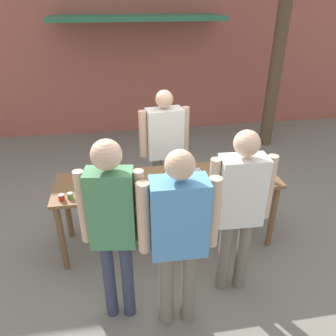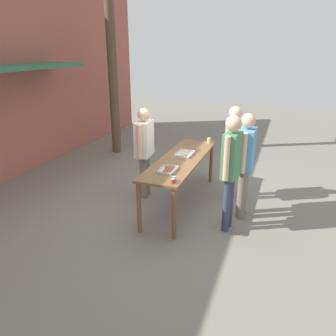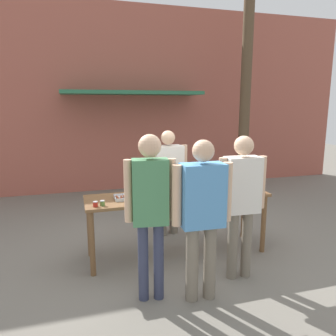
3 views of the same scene
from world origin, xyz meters
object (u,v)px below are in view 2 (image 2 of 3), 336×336
(food_tray_buns, at_px, (185,154))
(person_server_behind_table, at_px, (144,146))
(condiment_jar_mustard, at_px, (173,181))
(utility_pole, at_px, (110,32))
(condiment_jar_ketchup, at_px, (174,179))
(person_customer_with_cup, at_px, (233,145))
(beer_cup, at_px, (209,140))
(person_customer_holding_hotdog, at_px, (231,163))
(food_tray_sausages, at_px, (168,170))
(person_customer_waiting_in_line, at_px, (245,157))

(food_tray_buns, xyz_separation_m, person_server_behind_table, (-0.12, 0.76, 0.11))
(condiment_jar_mustard, height_order, utility_pole, utility_pole)
(condiment_jar_mustard, bearing_deg, person_server_behind_table, 39.13)
(condiment_jar_ketchup, height_order, person_customer_with_cup, person_customer_with_cup)
(condiment_jar_ketchup, distance_m, beer_cup, 2.21)
(condiment_jar_ketchup, relative_size, person_customer_holding_hotdog, 0.04)
(food_tray_buns, distance_m, person_customer_holding_hotdog, 1.30)
(food_tray_sausages, bearing_deg, condiment_jar_mustard, -151.66)
(condiment_jar_ketchup, xyz_separation_m, person_customer_with_cup, (1.61, -0.60, 0.14))
(beer_cup, bearing_deg, condiment_jar_mustard, -179.77)
(food_tray_sausages, height_order, condiment_jar_mustard, condiment_jar_mustard)
(person_customer_waiting_in_line, bearing_deg, person_customer_with_cup, -152.78)
(food_tray_buns, height_order, person_customer_waiting_in_line, person_customer_waiting_in_line)
(person_customer_holding_hotdog, bearing_deg, food_tray_sausages, -77.27)
(person_customer_holding_hotdog, xyz_separation_m, person_customer_waiting_in_line, (0.53, -0.15, -0.07))
(person_customer_holding_hotdog, relative_size, person_customer_with_cup, 1.03)
(person_customer_with_cup, distance_m, person_customer_waiting_in_line, 0.71)
(food_tray_buns, height_order, person_customer_with_cup, person_customer_with_cup)
(food_tray_sausages, relative_size, utility_pole, 0.06)
(food_tray_buns, relative_size, beer_cup, 3.89)
(condiment_jar_ketchup, distance_m, utility_pole, 5.13)
(person_customer_waiting_in_line, bearing_deg, food_tray_sausages, -60.35)
(person_server_behind_table, xyz_separation_m, person_customer_holding_hotdog, (-0.71, -1.75, 0.10))
(food_tray_sausages, bearing_deg, person_customer_holding_hotdog, -85.51)
(food_tray_sausages, bearing_deg, beer_cup, -7.18)
(condiment_jar_mustard, height_order, person_customer_holding_hotdog, person_customer_holding_hotdog)
(beer_cup, bearing_deg, person_server_behind_table, 137.10)
(person_customer_holding_hotdog, height_order, person_customer_waiting_in_line, person_customer_holding_hotdog)
(food_tray_sausages, height_order, person_customer_waiting_in_line, person_customer_waiting_in_line)
(utility_pole, bearing_deg, person_customer_with_cup, -119.16)
(condiment_jar_ketchup, distance_m, person_server_behind_table, 1.51)
(food_tray_buns, height_order, person_server_behind_table, person_server_behind_table)
(food_tray_sausages, distance_m, person_customer_waiting_in_line, 1.30)
(food_tray_sausages, relative_size, person_customer_holding_hotdog, 0.20)
(beer_cup, xyz_separation_m, utility_pole, (1.37, 2.95, 2.19))
(food_tray_sausages, distance_m, condiment_jar_ketchup, 0.43)
(condiment_jar_mustard, distance_m, person_customer_holding_hotdog, 0.93)
(food_tray_buns, bearing_deg, person_customer_holding_hotdog, -129.85)
(condiment_jar_ketchup, xyz_separation_m, person_customer_waiting_in_line, (0.97, -0.91, 0.14))
(food_tray_sausages, relative_size, condiment_jar_mustard, 5.47)
(condiment_jar_ketchup, xyz_separation_m, person_customer_holding_hotdog, (0.44, -0.76, 0.20))
(beer_cup, bearing_deg, food_tray_buns, 166.19)
(condiment_jar_ketchup, bearing_deg, person_customer_waiting_in_line, -43.20)
(beer_cup, distance_m, person_customer_with_cup, 0.86)
(condiment_jar_mustard, bearing_deg, person_customer_with_cup, -19.10)
(food_tray_sausages, xyz_separation_m, beer_cup, (1.85, -0.23, 0.04))
(food_tray_buns, distance_m, beer_cup, 0.98)
(food_tray_buns, relative_size, person_customer_waiting_in_line, 0.23)
(person_customer_with_cup, distance_m, utility_pole, 4.55)
(beer_cup, relative_size, person_customer_waiting_in_line, 0.06)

